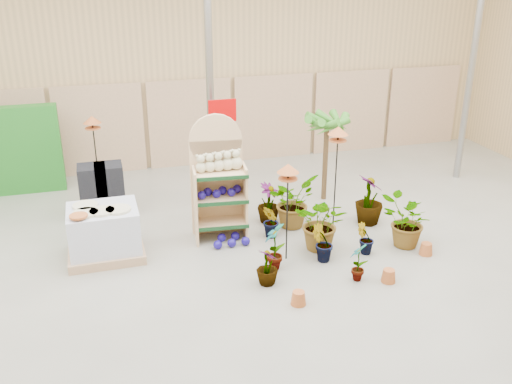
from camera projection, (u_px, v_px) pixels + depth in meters
room at (247, 130)px, 8.11m from camera, size 15.20×12.10×4.70m
display_shelf at (218, 182)px, 9.65m from camera, size 0.94×0.65×2.13m
teddy_bears at (221, 163)px, 9.43m from camera, size 0.79×0.22×0.35m
gazing_balls_shelf at (220, 192)px, 9.59m from camera, size 0.78×0.27×0.15m
gazing_balls_floor at (230, 240)px, 9.61m from camera, size 0.63×0.39×0.15m
pallet_stack at (104, 233)px, 9.10m from camera, size 1.20×1.00×0.88m
charcoal_planters at (102, 191)px, 10.55m from camera, size 0.80×0.50×1.00m
trellis_stock at (10, 151)px, 11.45m from camera, size 2.00×0.30×1.80m
offer_sign at (223, 134)px, 10.22m from camera, size 0.50×0.08×2.20m
bird_table_front at (288, 171)px, 8.62m from camera, size 0.34×0.34×1.62m
bird_table_right at (338, 134)px, 9.52m from camera, size 0.34×0.34×1.89m
bird_table_back at (92, 122)px, 10.82m from camera, size 0.34×0.34×1.73m
palm at (327, 122)px, 10.89m from camera, size 0.70×0.70×1.86m
potted_plant_0 at (275, 246)px, 8.75m from camera, size 0.44×0.50×0.79m
potted_plant_1 at (322, 243)px, 8.99m from camera, size 0.35×0.28×0.63m
potted_plant_2 at (322, 223)px, 9.32m from camera, size 1.11×1.08×0.94m
potted_plant_3 at (369, 200)px, 10.26m from camera, size 0.57×0.57×0.92m
potted_plant_5 at (271, 222)px, 9.76m from camera, size 0.30×0.36×0.61m
potted_plant_6 at (292, 201)px, 10.16m from camera, size 1.13×1.11×0.95m
potted_plant_7 at (267, 267)px, 8.37m from camera, size 0.44×0.44×0.58m
potted_plant_8 at (358, 261)px, 8.46m from camera, size 0.39×0.39×0.62m
potted_plant_9 at (365, 239)px, 9.24m from camera, size 0.30×0.24×0.54m
potted_plant_10 at (406, 222)px, 9.40m from camera, size 0.91×0.82×0.89m
potted_plant_11 at (269, 203)px, 10.34m from camera, size 0.59×0.59×0.74m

